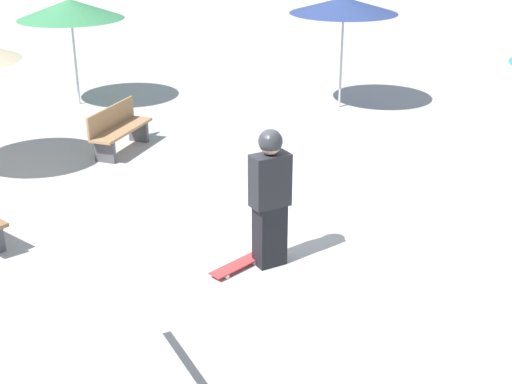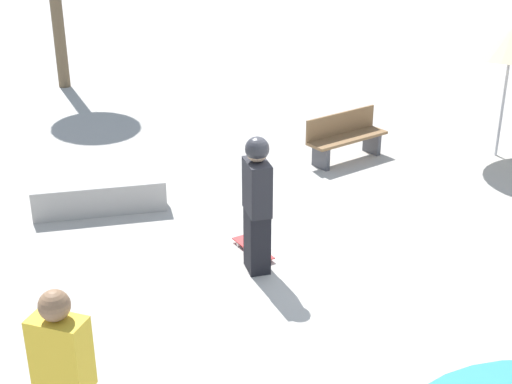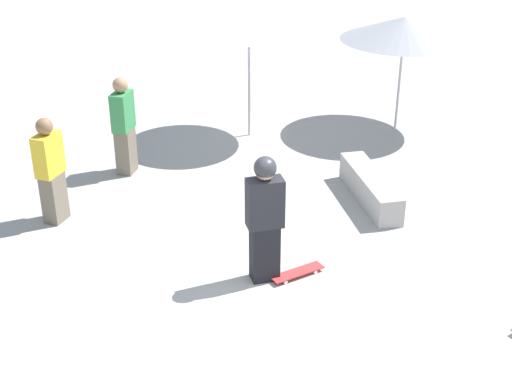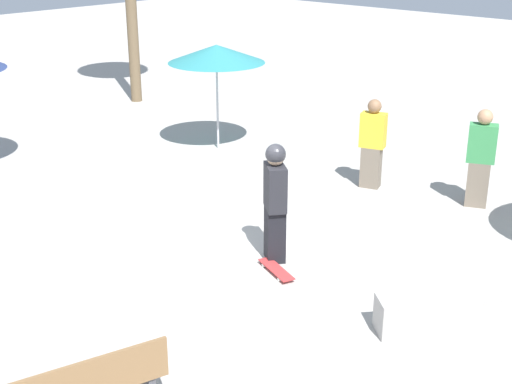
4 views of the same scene
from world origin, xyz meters
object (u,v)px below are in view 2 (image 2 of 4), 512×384
object	(u,v)px
bench_far	(345,137)
bystander_watching	(64,380)
skater_main	(257,200)
skateboard	(253,248)
concrete_ledge	(100,198)

from	to	relation	value
bench_far	bystander_watching	xyz separation A→B (m)	(1.84, -7.75, 0.44)
skater_main	skateboard	world-z (taller)	skater_main
bystander_watching	bench_far	bearing A→B (deg)	-95.29
skateboard	bench_far	distance (m)	3.89
skater_main	bench_far	xyz separation A→B (m)	(-1.12, 4.12, -0.56)
bench_far	concrete_ledge	bearing A→B (deg)	-7.22
skater_main	skateboard	distance (m)	1.04
skateboard	bench_far	bearing A→B (deg)	-57.11
concrete_ledge	bench_far	size ratio (longest dim) A/B	1.08
bench_far	bystander_watching	size ratio (longest dim) A/B	0.96
skateboard	bench_far	world-z (taller)	bench_far
skater_main	concrete_ledge	xyz separation A→B (m)	(-2.97, -0.05, -0.75)
skateboard	bench_far	size ratio (longest dim) A/B	0.49
skater_main	skateboard	bearing A→B (deg)	-8.23
skater_main	concrete_ledge	distance (m)	3.06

